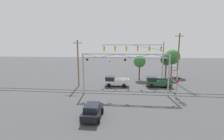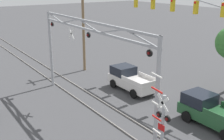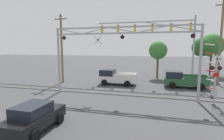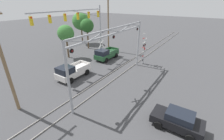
{
  "view_description": "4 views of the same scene",
  "coord_description": "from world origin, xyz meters",
  "px_view_note": "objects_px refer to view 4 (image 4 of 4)",
  "views": [
    {
      "loc": [
        0.32,
        -7.02,
        8.03
      ],
      "look_at": [
        -2.28,
        18.61,
        3.9
      ],
      "focal_mm": 24.0,
      "sensor_mm": 36.0,
      "label": 1
    },
    {
      "loc": [
        16.6,
        7.47,
        9.33
      ],
      "look_at": [
        -2.14,
        20.44,
        2.13
      ],
      "focal_mm": 45.0,
      "sensor_mm": 36.0,
      "label": 2
    },
    {
      "loc": [
        3.39,
        0.4,
        4.82
      ],
      "look_at": [
        -1.47,
        18.67,
        2.39
      ],
      "focal_mm": 28.0,
      "sensor_mm": 36.0,
      "label": 3
    },
    {
      "loc": [
        -14.05,
        7.87,
        9.48
      ],
      "look_at": [
        -0.93,
        16.6,
        2.2
      ],
      "focal_mm": 24.0,
      "sensor_mm": 36.0,
      "label": 4
    }
  ],
  "objects_px": {
    "utility_pole_right": "(108,24)",
    "background_tree_far_left_verge": "(87,26)",
    "utility_pole_left": "(4,63)",
    "background_tree_far_right_verge": "(66,34)",
    "background_tree_beyond_span": "(81,21)",
    "pickup_truck_following": "(106,54)",
    "pickup_truck_lead": "(72,71)",
    "traffic_signal_span": "(85,22)",
    "sedan_waiting": "(177,120)",
    "crossing_gantry": "(114,45)",
    "crossing_signal_mast": "(144,52)"
  },
  "relations": [
    {
      "from": "sedan_waiting",
      "to": "crossing_gantry",
      "type": "bearing_deg",
      "value": 67.6
    },
    {
      "from": "sedan_waiting",
      "to": "background_tree_beyond_span",
      "type": "distance_m",
      "value": 30.22
    },
    {
      "from": "utility_pole_right",
      "to": "background_tree_beyond_span",
      "type": "height_order",
      "value": "utility_pole_right"
    },
    {
      "from": "pickup_truck_following",
      "to": "utility_pole_left",
      "type": "bearing_deg",
      "value": -176.51
    },
    {
      "from": "traffic_signal_span",
      "to": "utility_pole_left",
      "type": "height_order",
      "value": "utility_pole_left"
    },
    {
      "from": "traffic_signal_span",
      "to": "sedan_waiting",
      "type": "bearing_deg",
      "value": -114.41
    },
    {
      "from": "pickup_truck_following",
      "to": "pickup_truck_lead",
      "type": "bearing_deg",
      "value": -177.1
    },
    {
      "from": "background_tree_beyond_span",
      "to": "background_tree_far_left_verge",
      "type": "distance_m",
      "value": 4.86
    },
    {
      "from": "sedan_waiting",
      "to": "utility_pole_right",
      "type": "bearing_deg",
      "value": 49.38
    },
    {
      "from": "background_tree_beyond_span",
      "to": "background_tree_far_left_verge",
      "type": "relative_size",
      "value": 1.15
    },
    {
      "from": "traffic_signal_span",
      "to": "utility_pole_right",
      "type": "distance_m",
      "value": 7.06
    },
    {
      "from": "pickup_truck_following",
      "to": "background_tree_far_right_verge",
      "type": "bearing_deg",
      "value": 115.76
    },
    {
      "from": "background_tree_beyond_span",
      "to": "background_tree_far_right_verge",
      "type": "distance_m",
      "value": 10.25
    },
    {
      "from": "utility_pole_left",
      "to": "background_tree_far_right_verge",
      "type": "relative_size",
      "value": 1.58
    },
    {
      "from": "utility_pole_left",
      "to": "background_tree_far_left_verge",
      "type": "distance_m",
      "value": 20.76
    },
    {
      "from": "traffic_signal_span",
      "to": "background_tree_far_right_verge",
      "type": "height_order",
      "value": "traffic_signal_span"
    },
    {
      "from": "pickup_truck_lead",
      "to": "pickup_truck_following",
      "type": "distance_m",
      "value": 8.34
    },
    {
      "from": "crossing_gantry",
      "to": "crossing_signal_mast",
      "type": "relative_size",
      "value": 2.74
    },
    {
      "from": "sedan_waiting",
      "to": "background_tree_far_left_verge",
      "type": "distance_m",
      "value": 25.37
    },
    {
      "from": "sedan_waiting",
      "to": "utility_pole_left",
      "type": "relative_size",
      "value": 0.43
    },
    {
      "from": "pickup_truck_following",
      "to": "background_tree_beyond_span",
      "type": "height_order",
      "value": "background_tree_beyond_span"
    },
    {
      "from": "crossing_signal_mast",
      "to": "pickup_truck_lead",
      "type": "distance_m",
      "value": 11.64
    },
    {
      "from": "crossing_gantry",
      "to": "background_tree_beyond_span",
      "type": "xyz_separation_m",
      "value": [
        12.21,
        17.07,
        0.32
      ]
    },
    {
      "from": "crossing_gantry",
      "to": "traffic_signal_span",
      "type": "xyz_separation_m",
      "value": [
        3.94,
        7.91,
        1.59
      ]
    },
    {
      "from": "traffic_signal_span",
      "to": "background_tree_far_left_verge",
      "type": "xyz_separation_m",
      "value": [
        5.78,
        5.0,
        -1.65
      ]
    },
    {
      "from": "utility_pole_left",
      "to": "background_tree_far_right_verge",
      "type": "distance_m",
      "value": 14.63
    },
    {
      "from": "traffic_signal_span",
      "to": "background_tree_far_left_verge",
      "type": "bearing_deg",
      "value": 40.85
    },
    {
      "from": "background_tree_far_left_verge",
      "to": "background_tree_far_right_verge",
      "type": "distance_m",
      "value": 6.48
    },
    {
      "from": "crossing_signal_mast",
      "to": "traffic_signal_span",
      "type": "bearing_deg",
      "value": 115.34
    },
    {
      "from": "utility_pole_left",
      "to": "background_tree_far_right_verge",
      "type": "xyz_separation_m",
      "value": [
        12.69,
        7.26,
        -0.39
      ]
    },
    {
      "from": "crossing_gantry",
      "to": "traffic_signal_span",
      "type": "height_order",
      "value": "traffic_signal_span"
    },
    {
      "from": "pickup_truck_lead",
      "to": "background_tree_beyond_span",
      "type": "relative_size",
      "value": 0.66
    },
    {
      "from": "traffic_signal_span",
      "to": "pickup_truck_following",
      "type": "xyz_separation_m",
      "value": [
        2.4,
        -2.16,
        -5.49
      ]
    },
    {
      "from": "crossing_gantry",
      "to": "sedan_waiting",
      "type": "relative_size",
      "value": 3.58
    },
    {
      "from": "sedan_waiting",
      "to": "traffic_signal_span",
      "type": "bearing_deg",
      "value": 65.59
    },
    {
      "from": "utility_pole_left",
      "to": "pickup_truck_lead",
      "type": "bearing_deg",
      "value": 4.16
    },
    {
      "from": "crossing_gantry",
      "to": "background_tree_far_right_verge",
      "type": "bearing_deg",
      "value": 74.65
    },
    {
      "from": "traffic_signal_span",
      "to": "pickup_truck_following",
      "type": "height_order",
      "value": "traffic_signal_span"
    },
    {
      "from": "pickup_truck_following",
      "to": "background_tree_far_right_verge",
      "type": "xyz_separation_m",
      "value": [
        -3.04,
        6.29,
        3.41
      ]
    },
    {
      "from": "traffic_signal_span",
      "to": "background_tree_beyond_span",
      "type": "bearing_deg",
      "value": 47.92
    },
    {
      "from": "traffic_signal_span",
      "to": "crossing_signal_mast",
      "type": "bearing_deg",
      "value": -64.66
    },
    {
      "from": "crossing_signal_mast",
      "to": "utility_pole_right",
      "type": "bearing_deg",
      "value": 71.82
    },
    {
      "from": "crossing_gantry",
      "to": "pickup_truck_lead",
      "type": "relative_size",
      "value": 2.95
    },
    {
      "from": "pickup_truck_following",
      "to": "sedan_waiting",
      "type": "distance_m",
      "value": 17.22
    },
    {
      "from": "background_tree_far_left_verge",
      "to": "utility_pole_left",
      "type": "bearing_deg",
      "value": -156.98
    },
    {
      "from": "crossing_gantry",
      "to": "utility_pole_right",
      "type": "xyz_separation_m",
      "value": [
        10.92,
        8.36,
        0.6
      ]
    },
    {
      "from": "pickup_truck_following",
      "to": "utility_pole_right",
      "type": "xyz_separation_m",
      "value": [
        4.57,
        2.61,
        4.51
      ]
    },
    {
      "from": "utility_pole_right",
      "to": "background_tree_far_left_verge",
      "type": "bearing_deg",
      "value": 104.74
    },
    {
      "from": "background_tree_far_left_verge",
      "to": "background_tree_far_right_verge",
      "type": "relative_size",
      "value": 1.07
    },
    {
      "from": "pickup_truck_following",
      "to": "utility_pole_right",
      "type": "height_order",
      "value": "utility_pole_right"
    }
  ]
}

